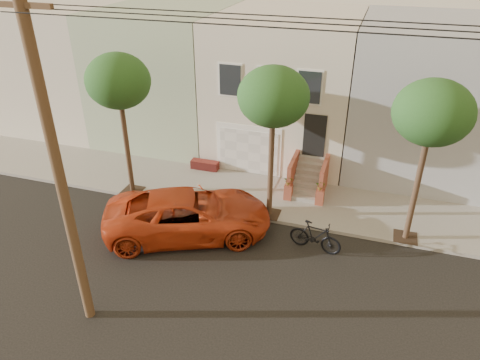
% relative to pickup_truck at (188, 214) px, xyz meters
% --- Properties ---
extents(ground, '(90.00, 90.00, 0.00)m').
position_rel_pickup_truck_xyz_m(ground, '(1.75, -1.81, -0.90)').
color(ground, black).
rests_on(ground, ground).
extents(sidewalk, '(40.00, 3.70, 0.15)m').
position_rel_pickup_truck_xyz_m(sidewalk, '(1.75, 3.54, -0.82)').
color(sidewalk, gray).
rests_on(sidewalk, ground).
extents(house_row, '(33.10, 11.70, 7.00)m').
position_rel_pickup_truck_xyz_m(house_row, '(1.75, 9.38, 2.75)').
color(house_row, '#BFB5A3').
rests_on(house_row, sidewalk).
extents(tree_left, '(2.70, 2.57, 6.30)m').
position_rel_pickup_truck_xyz_m(tree_left, '(-3.75, 2.09, 4.36)').
color(tree_left, '#2D2116').
rests_on(tree_left, sidewalk).
extents(tree_mid, '(2.70, 2.57, 6.30)m').
position_rel_pickup_truck_xyz_m(tree_mid, '(2.75, 2.09, 4.36)').
color(tree_mid, '#2D2116').
rests_on(tree_mid, sidewalk).
extents(tree_right, '(2.70, 2.57, 6.30)m').
position_rel_pickup_truck_xyz_m(tree_right, '(8.25, 2.09, 4.36)').
color(tree_right, '#2D2116').
rests_on(tree_right, sidewalk).
extents(pickup_truck, '(7.11, 5.33, 1.79)m').
position_rel_pickup_truck_xyz_m(pickup_truck, '(0.00, 0.00, 0.00)').
color(pickup_truck, '#B53615').
rests_on(pickup_truck, ground).
extents(motorcycle, '(2.09, 0.90, 1.21)m').
position_rel_pickup_truck_xyz_m(motorcycle, '(4.95, 0.45, -0.29)').
color(motorcycle, black).
rests_on(motorcycle, ground).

